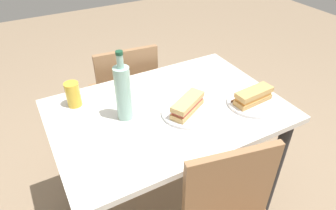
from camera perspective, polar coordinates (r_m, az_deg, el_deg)
name	(u,v)px	position (r m, az deg, el deg)	size (l,w,h in m)	color
ground_plane	(168,206)	(2.00, 0.00, -18.52)	(8.00, 8.00, 0.00)	#8C755B
dining_table	(168,129)	(1.53, 0.00, -4.52)	(1.10, 0.75, 0.76)	silver
chair_far	(126,95)	(2.03, -7.99, 1.86)	(0.44, 0.44, 0.87)	#936B47
plate_near	(187,112)	(1.42, 3.66, -1.40)	(0.24, 0.24, 0.01)	white
baguette_sandwich_near	(188,105)	(1.39, 3.72, -0.04)	(0.21, 0.16, 0.07)	tan
knife_near	(177,108)	(1.42, 1.65, -0.60)	(0.14, 0.13, 0.01)	silver
plate_far	(252,103)	(1.53, 15.63, 0.39)	(0.24, 0.24, 0.01)	white
baguette_sandwich_far	(253,96)	(1.51, 15.88, 1.68)	(0.20, 0.09, 0.07)	tan
knife_far	(243,97)	(1.55, 13.97, 1.56)	(0.18, 0.03, 0.01)	silver
water_bottle	(123,92)	(1.33, -8.47, 2.41)	(0.07, 0.07, 0.33)	#99C6B7
beer_glass	(73,94)	(1.51, -17.52, 1.94)	(0.07, 0.07, 0.12)	gold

